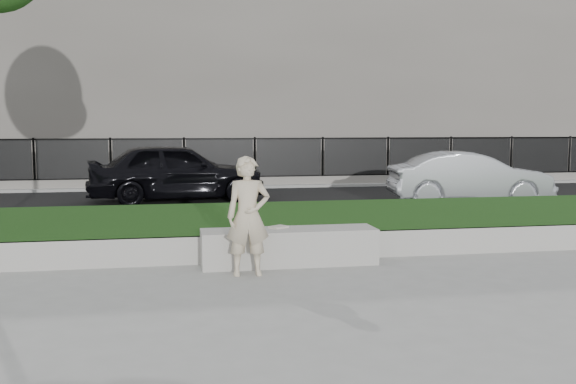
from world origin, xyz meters
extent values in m
plane|color=gray|center=(0.00, 0.00, 0.00)|extent=(90.00, 90.00, 0.00)
cube|color=black|center=(0.00, 3.00, 0.20)|extent=(34.00, 4.00, 0.40)
cube|color=#A5A39A|center=(0.00, 1.04, 0.20)|extent=(34.00, 0.08, 0.40)
cube|color=black|center=(0.00, 8.50, 0.02)|extent=(34.00, 7.00, 0.04)
cube|color=gray|center=(0.00, 13.00, 0.06)|extent=(34.00, 3.00, 0.12)
cube|color=slate|center=(0.00, 12.00, 0.24)|extent=(32.00, 0.30, 0.24)
cube|color=black|center=(0.00, 12.00, 0.87)|extent=(32.00, 0.04, 1.50)
cube|color=black|center=(0.00, 12.00, 1.57)|extent=(32.00, 0.05, 0.05)
cube|color=black|center=(0.00, 12.00, 0.37)|extent=(32.00, 0.05, 0.05)
cube|color=#645F58|center=(0.00, 20.00, 5.00)|extent=(34.00, 10.00, 10.00)
cube|color=#A5A39A|center=(0.59, 0.80, 0.25)|extent=(2.49, 0.62, 0.51)
imported|color=beige|center=(-0.06, 0.25, 0.79)|extent=(0.58, 0.39, 1.57)
cube|color=beige|center=(0.46, 0.92, 0.52)|extent=(0.31, 0.29, 0.03)
imported|color=black|center=(-0.88, 8.56, 0.80)|extent=(4.64, 2.29, 1.52)
imported|color=#9EA0A6|center=(6.27, 6.74, 0.68)|extent=(4.07, 1.92, 1.29)
camera|label=1|loc=(-1.08, -8.05, 1.97)|focal=40.00mm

